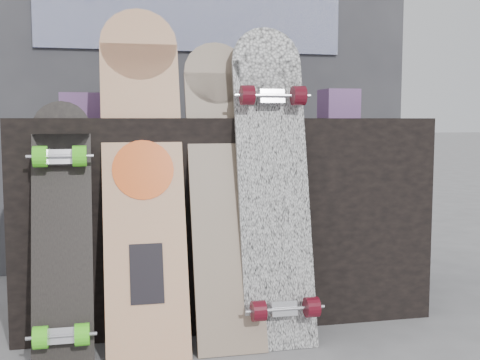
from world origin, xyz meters
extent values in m
plane|color=slate|center=(0.00, 0.00, 0.00)|extent=(60.00, 60.00, 0.00)
cube|color=black|center=(0.00, 0.50, 0.40)|extent=(1.60, 0.60, 0.80)
cube|color=#35353B|center=(0.00, 1.35, 1.10)|extent=(2.40, 0.20, 2.20)
cube|color=navy|center=(0.00, 1.24, 1.30)|extent=(1.60, 0.02, 0.30)
cube|color=#6B3F82|center=(-0.54, 0.56, 0.85)|extent=(0.18, 0.12, 0.10)
cube|color=#6B3F82|center=(0.50, 0.45, 0.86)|extent=(0.14, 0.14, 0.12)
cube|color=#D1B78C|center=(0.14, 0.67, 0.83)|extent=(0.22, 0.10, 0.06)
cube|color=tan|center=(-0.33, 0.15, 0.53)|extent=(0.28, 0.36, 1.07)
cylinder|color=tan|center=(-0.33, 0.32, 1.07)|extent=(0.28, 0.10, 0.27)
cylinder|color=#FE5310|center=(-0.33, 0.17, 0.62)|extent=(0.21, 0.07, 0.20)
cube|color=black|center=(-0.33, 0.06, 0.28)|extent=(0.11, 0.06, 0.19)
cube|color=beige|center=(-0.05, 0.14, 0.48)|extent=(0.24, 0.32, 0.97)
cylinder|color=beige|center=(-0.05, 0.29, 0.96)|extent=(0.24, 0.09, 0.24)
cube|color=white|center=(0.12, 0.11, 0.50)|extent=(0.26, 0.25, 1.01)
cylinder|color=white|center=(0.12, 0.23, 1.01)|extent=(0.26, 0.07, 0.26)
cube|color=silver|center=(0.12, -0.01, 0.15)|extent=(0.09, 0.04, 0.06)
cylinder|color=#4F0B16|center=(0.03, -0.03, 0.16)|extent=(0.05, 0.07, 0.07)
cylinder|color=#4F0B16|center=(0.22, -0.03, 0.16)|extent=(0.04, 0.07, 0.07)
cube|color=silver|center=(0.12, 0.16, 0.88)|extent=(0.09, 0.04, 0.06)
cylinder|color=#4F0B16|center=(0.03, 0.14, 0.88)|extent=(0.05, 0.07, 0.07)
cylinder|color=#4F0B16|center=(0.22, 0.14, 0.88)|extent=(0.04, 0.07, 0.07)
cube|color=black|center=(-0.61, 0.10, 0.38)|extent=(0.19, 0.25, 0.77)
cylinder|color=black|center=(-0.61, 0.21, 0.76)|extent=(0.19, 0.07, 0.19)
cube|color=silver|center=(-0.61, -0.03, 0.12)|extent=(0.09, 0.04, 0.06)
cylinder|color=#51F222|center=(-0.67, -0.05, 0.13)|extent=(0.04, 0.07, 0.07)
cylinder|color=#51F222|center=(-0.54, -0.05, 0.13)|extent=(0.04, 0.07, 0.07)
cube|color=silver|center=(-0.61, 0.14, 0.67)|extent=(0.09, 0.04, 0.06)
cylinder|color=#51F222|center=(-0.67, 0.12, 0.68)|extent=(0.04, 0.07, 0.07)
cylinder|color=#51F222|center=(-0.54, 0.12, 0.68)|extent=(0.04, 0.07, 0.07)
camera|label=1|loc=(-0.46, -1.93, 0.80)|focal=45.00mm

